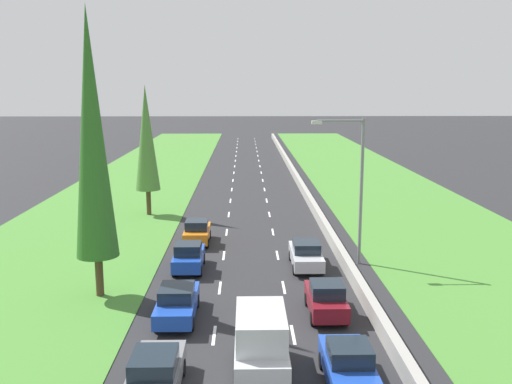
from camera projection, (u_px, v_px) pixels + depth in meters
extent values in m
plane|color=#28282B|center=(248.00, 185.00, 63.35)|extent=(300.00, 300.00, 0.00)
cube|color=#478433|center=(135.00, 185.00, 63.10)|extent=(14.00, 140.00, 0.04)
cube|color=#478433|center=(375.00, 184.00, 63.64)|extent=(14.00, 140.00, 0.04)
cube|color=#9E9B93|center=(299.00, 181.00, 63.39)|extent=(0.44, 120.00, 0.85)
cube|color=white|center=(214.00, 335.00, 24.99)|extent=(0.14, 2.00, 0.01)
cube|color=white|center=(220.00, 288.00, 30.89)|extent=(0.14, 2.00, 0.01)
cube|color=white|center=(224.00, 256.00, 36.78)|extent=(0.14, 2.00, 0.01)
cube|color=white|center=(227.00, 232.00, 42.68)|extent=(0.14, 2.00, 0.01)
cube|color=white|center=(229.00, 215.00, 48.58)|extent=(0.14, 2.00, 0.01)
cube|color=white|center=(230.00, 201.00, 54.47)|extent=(0.14, 2.00, 0.01)
cube|color=white|center=(232.00, 190.00, 60.37)|extent=(0.14, 2.00, 0.01)
cube|color=white|center=(233.00, 180.00, 66.27)|extent=(0.14, 2.00, 0.01)
cube|color=white|center=(234.00, 173.00, 72.16)|extent=(0.14, 2.00, 0.01)
cube|color=white|center=(235.00, 166.00, 78.06)|extent=(0.14, 2.00, 0.01)
cube|color=white|center=(235.00, 161.00, 83.96)|extent=(0.14, 2.00, 0.01)
cube|color=white|center=(236.00, 156.00, 89.85)|extent=(0.14, 2.00, 0.01)
cube|color=white|center=(236.00, 152.00, 95.75)|extent=(0.14, 2.00, 0.01)
cube|color=white|center=(237.00, 148.00, 101.65)|extent=(0.14, 2.00, 0.01)
cube|color=white|center=(237.00, 144.00, 107.54)|extent=(0.14, 2.00, 0.01)
cube|color=white|center=(238.00, 141.00, 113.44)|extent=(0.14, 2.00, 0.01)
cube|color=white|center=(238.00, 139.00, 119.34)|extent=(0.14, 2.00, 0.01)
cube|color=white|center=(293.00, 335.00, 25.06)|extent=(0.14, 2.00, 0.01)
cube|color=white|center=(284.00, 287.00, 30.96)|extent=(0.14, 2.00, 0.01)
cube|color=white|center=(277.00, 255.00, 36.85)|extent=(0.14, 2.00, 0.01)
cube|color=white|center=(273.00, 232.00, 42.75)|extent=(0.14, 2.00, 0.01)
cube|color=white|center=(269.00, 214.00, 48.65)|extent=(0.14, 2.00, 0.01)
cube|color=white|center=(267.00, 201.00, 54.54)|extent=(0.14, 2.00, 0.01)
cube|color=white|center=(264.00, 189.00, 60.44)|extent=(0.14, 2.00, 0.01)
cube|color=white|center=(263.00, 180.00, 66.34)|extent=(0.14, 2.00, 0.01)
cube|color=white|center=(261.00, 173.00, 72.23)|extent=(0.14, 2.00, 0.01)
cube|color=white|center=(260.00, 166.00, 78.13)|extent=(0.14, 2.00, 0.01)
cube|color=white|center=(259.00, 161.00, 84.03)|extent=(0.14, 2.00, 0.01)
cube|color=white|center=(258.00, 156.00, 89.92)|extent=(0.14, 2.00, 0.01)
cube|color=white|center=(257.00, 152.00, 95.82)|extent=(0.14, 2.00, 0.01)
cube|color=white|center=(256.00, 148.00, 101.72)|extent=(0.14, 2.00, 0.01)
cube|color=white|center=(256.00, 144.00, 107.62)|extent=(0.14, 2.00, 0.01)
cube|color=white|center=(255.00, 141.00, 113.51)|extent=(0.14, 2.00, 0.01)
cube|color=white|center=(255.00, 139.00, 119.41)|extent=(0.14, 2.00, 0.01)
cube|color=#1E47B7|center=(348.00, 367.00, 20.77)|extent=(1.68, 3.90, 0.76)
cube|color=#19232D|center=(350.00, 353.00, 20.35)|extent=(1.52, 1.60, 0.64)
cylinder|color=black|center=(322.00, 361.00, 22.01)|extent=(0.22, 0.64, 0.64)
cylinder|color=black|center=(361.00, 360.00, 22.04)|extent=(0.22, 0.64, 0.64)
cube|color=maroon|center=(326.00, 301.00, 27.13)|extent=(1.68, 3.90, 0.76)
cube|color=#19232D|center=(327.00, 289.00, 26.71)|extent=(1.52, 1.60, 0.64)
cylinder|color=black|center=(307.00, 299.00, 28.38)|extent=(0.22, 0.64, 0.64)
cylinder|color=black|center=(337.00, 299.00, 28.41)|extent=(0.22, 0.64, 0.64)
cylinder|color=black|center=(313.00, 319.00, 26.00)|extent=(0.22, 0.64, 0.64)
cylinder|color=black|center=(346.00, 318.00, 26.03)|extent=(0.22, 0.64, 0.64)
cube|color=slate|center=(155.00, 377.00, 20.04)|extent=(1.76, 4.50, 0.72)
cube|color=#19232D|center=(154.00, 362.00, 19.77)|extent=(1.56, 1.90, 0.60)
cylinder|color=black|center=(140.00, 368.00, 21.46)|extent=(0.22, 0.64, 0.64)
cylinder|color=black|center=(182.00, 367.00, 21.49)|extent=(0.22, 0.64, 0.64)
cube|color=#1E47B7|center=(177.00, 305.00, 26.73)|extent=(1.76, 4.50, 0.72)
cube|color=#19232D|center=(177.00, 293.00, 26.46)|extent=(1.56, 1.90, 0.60)
cylinder|color=black|center=(165.00, 301.00, 28.15)|extent=(0.22, 0.64, 0.64)
cylinder|color=black|center=(197.00, 301.00, 28.18)|extent=(0.22, 0.64, 0.64)
cylinder|color=black|center=(156.00, 324.00, 25.41)|extent=(0.22, 0.64, 0.64)
cylinder|color=black|center=(192.00, 324.00, 25.44)|extent=(0.22, 0.64, 0.64)
cube|color=#1E47B7|center=(189.00, 259.00, 33.84)|extent=(1.68, 3.90, 0.76)
cube|color=#19232D|center=(188.00, 249.00, 33.41)|extent=(1.52, 1.60, 0.64)
cylinder|color=black|center=(179.00, 259.00, 35.08)|extent=(0.22, 0.64, 0.64)
cylinder|color=black|center=(203.00, 258.00, 35.11)|extent=(0.22, 0.64, 0.64)
cylinder|color=black|center=(174.00, 271.00, 32.70)|extent=(0.22, 0.64, 0.64)
cylinder|color=black|center=(200.00, 271.00, 32.74)|extent=(0.22, 0.64, 0.64)
cube|color=silver|center=(306.00, 256.00, 34.35)|extent=(1.76, 4.50, 0.72)
cube|color=#19232D|center=(306.00, 247.00, 34.08)|extent=(1.56, 1.90, 0.60)
cylinder|color=black|center=(291.00, 255.00, 35.77)|extent=(0.22, 0.64, 0.64)
cylinder|color=black|center=(316.00, 255.00, 35.80)|extent=(0.22, 0.64, 0.64)
cylinder|color=black|center=(295.00, 269.00, 33.03)|extent=(0.22, 0.64, 0.64)
cylinder|color=black|center=(322.00, 269.00, 33.06)|extent=(0.22, 0.64, 0.64)
cube|color=silver|center=(261.00, 354.00, 21.04)|extent=(1.90, 4.90, 1.40)
cube|color=silver|center=(261.00, 326.00, 20.52)|extent=(1.80, 3.10, 1.10)
cylinder|color=black|center=(238.00, 353.00, 22.65)|extent=(0.22, 0.64, 0.64)
cylinder|color=black|center=(281.00, 353.00, 22.68)|extent=(0.22, 0.64, 0.64)
cube|color=orange|center=(197.00, 233.00, 39.61)|extent=(1.68, 3.90, 0.76)
cube|color=#19232D|center=(197.00, 225.00, 39.19)|extent=(1.52, 1.60, 0.64)
cylinder|color=black|center=(188.00, 234.00, 40.85)|extent=(0.22, 0.64, 0.64)
cylinder|color=black|center=(209.00, 234.00, 40.88)|extent=(0.22, 0.64, 0.64)
cylinder|color=black|center=(185.00, 243.00, 38.48)|extent=(0.22, 0.64, 0.64)
cylinder|color=black|center=(207.00, 243.00, 38.51)|extent=(0.22, 0.64, 0.64)
cylinder|color=#4C3823|center=(99.00, 276.00, 29.52)|extent=(0.41, 0.41, 2.20)
cone|color=#2D6623|center=(92.00, 134.00, 28.16)|extent=(2.17, 2.17, 12.63)
cylinder|color=#4C3823|center=(149.00, 202.00, 48.31)|extent=(0.40, 0.40, 2.20)
cone|color=#4C7F38|center=(146.00, 138.00, 47.30)|extent=(2.08, 2.08, 8.82)
cylinder|color=gray|center=(361.00, 192.00, 34.35)|extent=(0.20, 0.20, 9.00)
cylinder|color=gray|center=(340.00, 121.00, 33.52)|extent=(2.80, 0.12, 0.12)
cube|color=silver|center=(317.00, 122.00, 33.51)|extent=(0.60, 0.28, 0.20)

